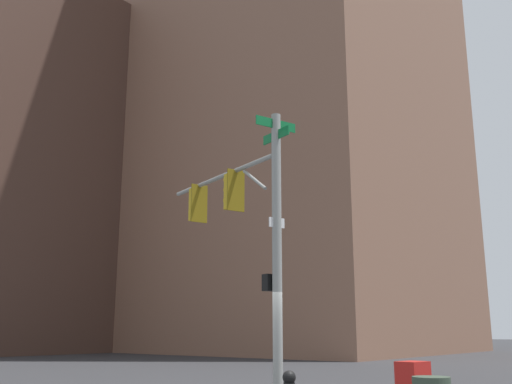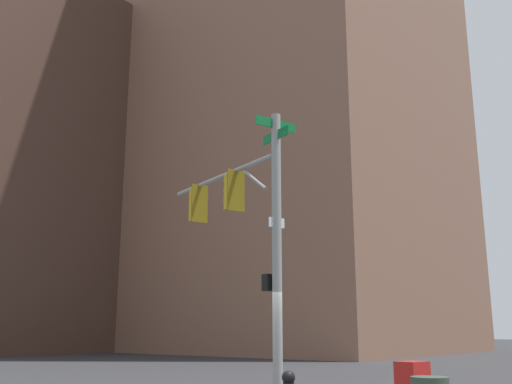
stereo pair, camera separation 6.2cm
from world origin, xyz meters
The scene contains 3 objects.
signal_pole_assembly centered at (-1.03, 0.22, 4.49)m, with size 5.70×2.23×6.95m.
building_brick_nearside centered at (-20.65, 27.37, 26.90)m, with size 27.44×21.84×53.80m, color #845B47.
building_brick_midblock centered at (-35.25, 12.89, 14.07)m, with size 16.34×15.63×28.14m, color #4C3328.
Camera 1 is at (8.88, -11.55, 1.63)m, focal length 41.40 mm.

